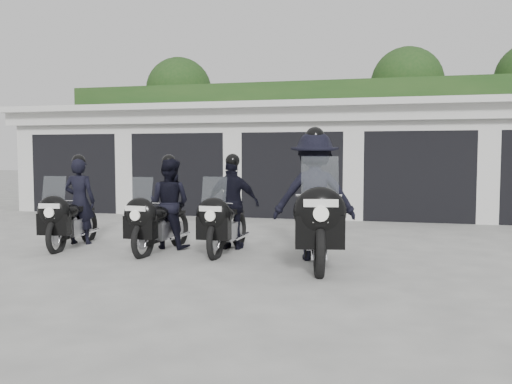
% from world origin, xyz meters
% --- Properties ---
extents(ground, '(80.00, 80.00, 0.00)m').
position_xyz_m(ground, '(0.00, 0.00, 0.00)').
color(ground, '#A2A19C').
rests_on(ground, ground).
extents(garage_block, '(16.40, 6.80, 2.96)m').
position_xyz_m(garage_block, '(-0.00, 8.06, 1.42)').
color(garage_block, silver).
rests_on(garage_block, ground).
extents(background_vegetation, '(20.00, 3.90, 5.80)m').
position_xyz_m(background_vegetation, '(0.37, 12.92, 2.77)').
color(background_vegetation, '#1A3914').
rests_on(background_vegetation, ground).
extents(police_bike_a, '(0.74, 1.93, 1.69)m').
position_xyz_m(police_bike_a, '(-3.03, 0.43, 0.67)').
color(police_bike_a, black).
rests_on(police_bike_a, ground).
extents(police_bike_b, '(0.80, 1.94, 1.69)m').
position_xyz_m(police_bike_b, '(-1.30, 0.50, 0.71)').
color(police_bike_b, black).
rests_on(police_bike_b, ground).
extents(police_bike_c, '(0.93, 1.96, 1.70)m').
position_xyz_m(police_bike_c, '(-0.19, 0.69, 0.72)').
color(police_bike_c, black).
rests_on(police_bike_c, ground).
extents(police_bike_d, '(1.38, 2.42, 2.13)m').
position_xyz_m(police_bike_d, '(1.35, 0.08, 0.91)').
color(police_bike_d, black).
rests_on(police_bike_d, ground).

